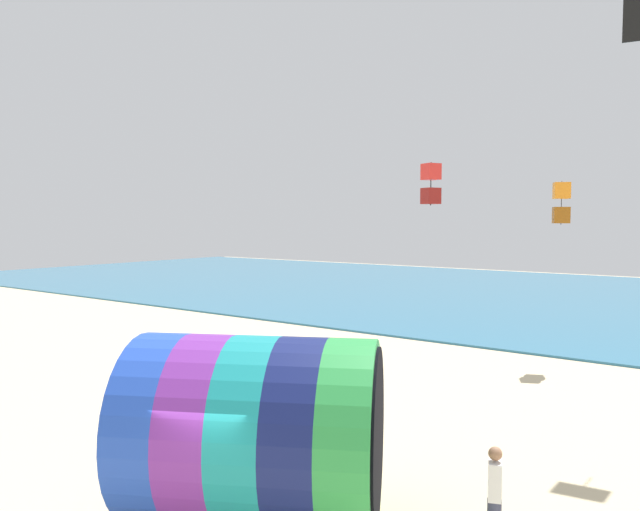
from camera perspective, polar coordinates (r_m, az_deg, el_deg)
sea at (r=46.86m, az=26.50°, el=-3.89°), size 120.00×40.00×0.10m
giant_inflatable_tube at (r=12.07m, az=-5.76°, el=-15.54°), size 5.58×5.15×3.46m
kite_handler at (r=11.75m, az=15.67°, el=-20.44°), size 0.34×0.42×1.78m
kite_orange_box at (r=26.05m, az=21.20°, el=4.51°), size 0.79×0.79×1.69m
kite_red_box at (r=16.55m, az=10.10°, el=6.47°), size 0.53×0.53×1.12m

